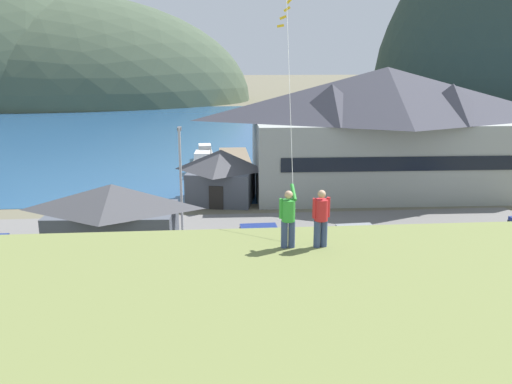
{
  "coord_description": "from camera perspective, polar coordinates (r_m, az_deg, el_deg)",
  "views": [
    {
      "loc": [
        -2.43,
        -23.24,
        11.51
      ],
      "look_at": [
        0.26,
        9.0,
        3.27
      ],
      "focal_mm": 37.88,
      "sensor_mm": 36.0,
      "label": 1
    }
  ],
  "objects": [
    {
      "name": "parked_car_mid_row_near",
      "position": [
        27.97,
        18.16,
        -8.39
      ],
      "size": [
        4.21,
        2.07,
        1.82
      ],
      "color": "slate",
      "rests_on": "parking_lot_pad"
    },
    {
      "name": "wharf_dock",
      "position": [
        58.12,
        -2.22,
        3.21
      ],
      "size": [
        3.2,
        14.42,
        0.7
      ],
      "color": "#70604C",
      "rests_on": "ground"
    },
    {
      "name": "person_kite_flyer",
      "position": [
        15.88,
        3.42,
        -2.61
      ],
      "size": [
        0.51,
        0.67,
        1.86
      ],
      "color": "#384770",
      "rests_on": "grassy_hill_foreground"
    },
    {
      "name": "parked_car_corner_spot",
      "position": [
        25.75,
        -16.05,
        -10.23
      ],
      "size": [
        4.26,
        2.18,
        1.82
      ],
      "color": "black",
      "rests_on": "parking_lot_pad"
    },
    {
      "name": "harbor_lodge",
      "position": [
        46.61,
        13.45,
        6.65
      ],
      "size": [
        23.19,
        11.02,
        10.56
      ],
      "color": "#999E99",
      "rests_on": "ground"
    },
    {
      "name": "far_hill_center_saddle",
      "position": [
        150.54,
        -20.53,
        9.01
      ],
      "size": [
        101.06,
        63.66,
        53.93
      ],
      "primitive_type": "ellipsoid",
      "color": "#42513D",
      "rests_on": "ground"
    },
    {
      "name": "bay_water",
      "position": [
        84.06,
        -3.09,
        6.41
      ],
      "size": [
        360.0,
        84.0,
        0.03
      ],
      "primitive_type": "cube",
      "color": "navy",
      "rests_on": "ground"
    },
    {
      "name": "moored_boat_inner_slip",
      "position": [
        59.08,
        -5.42,
        3.7
      ],
      "size": [
        2.17,
        5.91,
        2.16
      ],
      "color": "#A8A399",
      "rests_on": "ground"
    },
    {
      "name": "parking_lot_pad",
      "position": [
        30.57,
        0.14,
        -7.73
      ],
      "size": [
        40.0,
        20.0,
        0.1
      ],
      "primitive_type": "cube",
      "color": "slate",
      "rests_on": "ground"
    },
    {
      "name": "parked_car_back_row_left",
      "position": [
        31.25,
        0.15,
        -5.24
      ],
      "size": [
        4.25,
        2.16,
        1.82
      ],
      "color": "navy",
      "rests_on": "parking_lot_pad"
    },
    {
      "name": "person_companion",
      "position": [
        16.02,
        6.88,
        -2.6
      ],
      "size": [
        0.54,
        0.4,
        1.74
      ],
      "color": "#384770",
      "rests_on": "grassy_hill_foreground"
    },
    {
      "name": "storage_shed_waterside",
      "position": [
        43.22,
        -3.69,
        1.83
      ],
      "size": [
        6.25,
        6.06,
        4.24
      ],
      "color": "#474C56",
      "rests_on": "ground"
    },
    {
      "name": "moored_boat_outer_mooring",
      "position": [
        54.33,
        1.72,
        2.83
      ],
      "size": [
        2.51,
        7.55,
        2.16
      ],
      "color": "navy",
      "rests_on": "ground"
    },
    {
      "name": "moored_boat_wharfside",
      "position": [
        54.55,
        -5.62,
        2.81
      ],
      "size": [
        2.57,
        6.74,
        2.16
      ],
      "color": "silver",
      "rests_on": "ground"
    },
    {
      "name": "parked_car_back_row_right",
      "position": [
        31.75,
        10.38,
        -5.17
      ],
      "size": [
        4.3,
        2.25,
        1.82
      ],
      "color": "#9EA3A8",
      "rests_on": "parking_lot_pad"
    },
    {
      "name": "parked_car_front_row_red",
      "position": [
        26.72,
        2.65,
        -8.74
      ],
      "size": [
        4.27,
        2.2,
        1.82
      ],
      "color": "#B28923",
      "rests_on": "parking_lot_pad"
    },
    {
      "name": "parking_light_pole",
      "position": [
        34.64,
        -7.96,
        1.87
      ],
      "size": [
        0.24,
        0.78,
        7.01
      ],
      "color": "#ADADB2",
      "rests_on": "parking_lot_pad"
    },
    {
      "name": "ground_plane",
      "position": [
        26.05,
        1.11,
        -11.94
      ],
      "size": [
        600.0,
        600.0,
        0.0
      ],
      "primitive_type": "plane",
      "color": "#66604C"
    },
    {
      "name": "storage_shed_near_lot",
      "position": [
        31.88,
        -14.81,
        -2.96
      ],
      "size": [
        7.72,
        5.01,
        4.47
      ],
      "color": "#474C56",
      "rests_on": "ground"
    }
  ]
}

